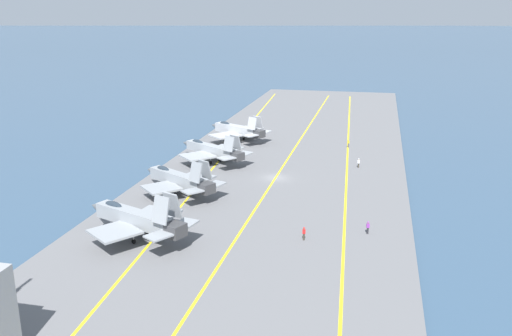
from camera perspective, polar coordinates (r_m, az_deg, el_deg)
The scene contains 13 objects.
ground_plane at distance 92.92m, azimuth 2.07°, elevation -1.26°, with size 2000.00×2000.00×0.00m, color #334C66.
carrier_deck at distance 92.86m, azimuth 2.07°, elevation -1.15°, with size 210.73×43.68×0.40m, color slate.
deck_stripe_foul_line at distance 91.45m, azimuth 9.49°, elevation -1.51°, with size 189.66×0.36×0.01m, color yellow.
deck_stripe_centerline at distance 92.80m, azimuth 2.08°, elevation -1.03°, with size 189.66×0.36×0.01m, color yellow.
deck_stripe_edge_line at distance 95.66m, azimuth -5.01°, elevation -0.55°, with size 189.66×0.36×0.01m, color yellow.
parked_jet_nearest at distance 69.23m, azimuth -12.57°, elevation -5.17°, with size 12.81×16.16×6.94m.
parked_jet_second at distance 84.92m, azimuth -8.16°, elevation -1.17°, with size 12.70×15.27×6.27m.
parked_jet_third at distance 101.90m, azimuth -4.65°, elevation 1.92°, with size 13.32×15.89×5.99m.
parked_jet_fourth at distance 118.87m, azimuth -2.00°, elevation 4.04°, with size 13.90×15.04×5.94m.
crew_white_vest at distance 100.13m, azimuth 10.75°, elevation 0.56°, with size 0.44×0.46×1.72m.
crew_purple_vest at distance 71.15m, azimuth 11.70°, elevation -6.10°, with size 0.33×0.43×1.70m.
crew_yellow_vest at distance 114.57m, azimuth 9.70°, elevation 2.61°, with size 0.44×0.46×1.76m.
crew_red_vest at distance 68.11m, azimuth 5.07°, elevation -6.83°, with size 0.32×0.42×1.74m.
Camera 1 is at (-87.06, -16.39, 28.06)m, focal length 38.00 mm.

